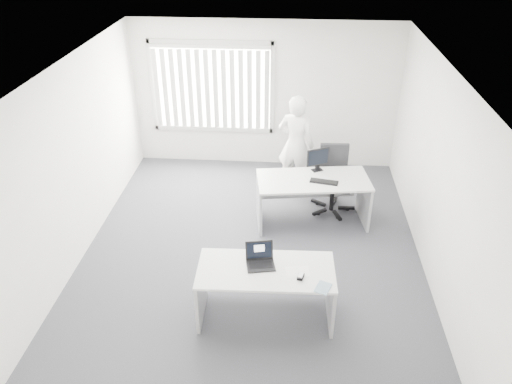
# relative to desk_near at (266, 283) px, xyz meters

# --- Properties ---
(ground) EXTENTS (6.00, 6.00, 0.00)m
(ground) POSITION_rel_desk_near_xyz_m (-0.28, 1.33, -0.54)
(ground) COLOR #53535B
(ground) RESTS_ON ground
(wall_back) EXTENTS (5.00, 0.02, 2.80)m
(wall_back) POSITION_rel_desk_near_xyz_m (-0.28, 4.33, 0.86)
(wall_back) COLOR white
(wall_back) RESTS_ON ground
(wall_front) EXTENTS (5.00, 0.02, 2.80)m
(wall_front) POSITION_rel_desk_near_xyz_m (-0.28, -1.67, 0.86)
(wall_front) COLOR white
(wall_front) RESTS_ON ground
(wall_left) EXTENTS (0.02, 6.00, 2.80)m
(wall_left) POSITION_rel_desk_near_xyz_m (-2.78, 1.33, 0.86)
(wall_left) COLOR white
(wall_left) RESTS_ON ground
(wall_right) EXTENTS (0.02, 6.00, 2.80)m
(wall_right) POSITION_rel_desk_near_xyz_m (2.22, 1.33, 0.86)
(wall_right) COLOR white
(wall_right) RESTS_ON ground
(ceiling) EXTENTS (5.00, 6.00, 0.02)m
(ceiling) POSITION_rel_desk_near_xyz_m (-0.28, 1.33, 2.26)
(ceiling) COLOR silver
(ceiling) RESTS_ON wall_back
(window) EXTENTS (2.32, 0.06, 1.76)m
(window) POSITION_rel_desk_near_xyz_m (-1.28, 4.29, 1.01)
(window) COLOR #B6B6B2
(window) RESTS_ON wall_back
(blinds) EXTENTS (2.20, 0.10, 1.50)m
(blinds) POSITION_rel_desk_near_xyz_m (-1.28, 4.23, 0.98)
(blinds) COLOR silver
(blinds) RESTS_ON wall_back
(desk_near) EXTENTS (1.68, 0.83, 0.76)m
(desk_near) POSITION_rel_desk_near_xyz_m (0.00, 0.00, 0.00)
(desk_near) COLOR silver
(desk_near) RESTS_ON ground
(desk_far) EXTENTS (1.85, 1.06, 0.80)m
(desk_far) POSITION_rel_desk_near_xyz_m (0.62, 2.22, 0.03)
(desk_far) COLOR silver
(desk_far) RESTS_ON ground
(office_chair) EXTENTS (0.66, 0.66, 1.13)m
(office_chair) POSITION_rel_desk_near_xyz_m (0.97, 2.67, -0.19)
(office_chair) COLOR black
(office_chair) RESTS_ON ground
(person) EXTENTS (0.76, 0.61, 1.79)m
(person) POSITION_rel_desk_near_xyz_m (0.33, 3.28, 0.35)
(person) COLOR white
(person) RESTS_ON ground
(laptop) EXTENTS (0.39, 0.36, 0.26)m
(laptop) POSITION_rel_desk_near_xyz_m (-0.07, 0.05, 0.34)
(laptop) COLOR black
(laptop) RESTS_ON desk_near
(paper_sheet) EXTENTS (0.31, 0.24, 0.00)m
(paper_sheet) POSITION_rel_desk_near_xyz_m (0.38, -0.02, 0.21)
(paper_sheet) COLOR white
(paper_sheet) RESTS_ON desk_near
(mouse) EXTENTS (0.09, 0.13, 0.05)m
(mouse) POSITION_rel_desk_near_xyz_m (0.42, -0.13, 0.24)
(mouse) COLOR #A9A9AB
(mouse) RESTS_ON paper_sheet
(booklet) EXTENTS (0.22, 0.26, 0.01)m
(booklet) POSITION_rel_desk_near_xyz_m (0.67, -0.29, 0.22)
(booklet) COLOR silver
(booklet) RESTS_ON desk_near
(keyboard) EXTENTS (0.46, 0.23, 0.02)m
(keyboard) POSITION_rel_desk_near_xyz_m (0.78, 2.13, 0.26)
(keyboard) COLOR black
(keyboard) RESTS_ON desk_far
(monitor) EXTENTS (0.40, 0.27, 0.38)m
(monitor) POSITION_rel_desk_near_xyz_m (0.68, 2.52, 0.45)
(monitor) COLOR black
(monitor) RESTS_ON desk_far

